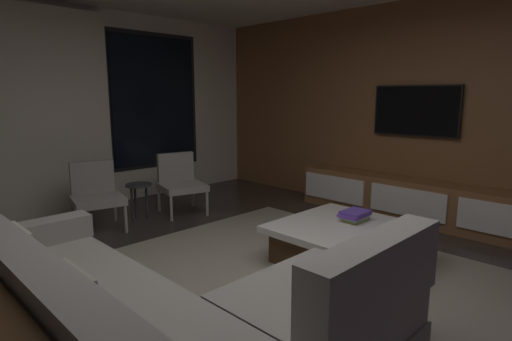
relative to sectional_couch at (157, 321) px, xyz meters
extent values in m
plane|color=#332B26|center=(0.98, 0.10, -0.29)|extent=(9.20, 9.20, 0.00)
cube|color=silver|center=(0.98, 3.76, 1.06)|extent=(6.60, 0.12, 2.70)
cube|color=black|center=(2.28, 3.70, 1.16)|extent=(1.52, 0.02, 2.02)
cube|color=black|center=(2.28, 3.68, 1.16)|extent=(1.40, 0.03, 1.90)
cube|color=beige|center=(0.43, 3.58, 1.01)|extent=(2.10, 0.12, 2.60)
cube|color=brown|center=(4.04, 0.10, 1.06)|extent=(0.12, 7.80, 2.70)
cube|color=gray|center=(1.33, 0.00, -0.28)|extent=(3.20, 3.80, 0.01)
cube|color=#9E9991|center=(-0.24, 0.23, 0.01)|extent=(0.86, 2.42, 0.24)
cube|color=#9E9991|center=(-0.59, 0.23, 0.33)|extent=(0.20, 2.50, 0.40)
cube|color=#9E9991|center=(-0.24, 1.38, 0.22)|extent=(0.90, 0.20, 0.18)
cube|color=gray|center=(0.74, -0.57, -0.20)|extent=(1.10, 0.90, 0.18)
cube|color=#9E9991|center=(0.74, -0.57, 0.01)|extent=(1.07, 0.86, 0.24)
cube|color=#9E9991|center=(0.74, -0.92, 0.33)|extent=(1.10, 0.20, 0.40)
cube|color=beige|center=(-0.47, 0.78, 0.29)|extent=(0.10, 0.36, 0.36)
cube|color=#B2A893|center=(-0.47, -0.07, 0.29)|extent=(0.10, 0.36, 0.36)
cube|color=#432B16|center=(2.03, 0.09, -0.14)|extent=(1.00, 1.00, 0.30)
cube|color=white|center=(2.03, 0.09, 0.04)|extent=(1.16, 1.16, 0.06)
cube|color=#AEB23E|center=(2.22, 0.10, 0.08)|extent=(0.21, 0.15, 0.03)
cube|color=#82A5A6|center=(2.22, 0.11, 0.11)|extent=(0.24, 0.19, 0.02)
cube|color=purple|center=(2.23, 0.12, 0.13)|extent=(0.30, 0.20, 0.02)
cube|color=#593EA7|center=(2.23, 0.11, 0.15)|extent=(0.27, 0.21, 0.03)
cylinder|color=#B2ADA0|center=(2.09, 2.21, -0.11)|extent=(0.04, 0.04, 0.36)
cylinder|color=#B2ADA0|center=(1.62, 2.33, -0.11)|extent=(0.04, 0.04, 0.36)
cylinder|color=#B2ADA0|center=(2.22, 2.69, -0.11)|extent=(0.04, 0.04, 0.36)
cylinder|color=#B2ADA0|center=(1.75, 2.81, -0.11)|extent=(0.04, 0.04, 0.36)
cube|color=#9E9991|center=(1.92, 2.51, 0.07)|extent=(0.67, 0.68, 0.08)
cube|color=#9E9991|center=(1.98, 2.74, 0.30)|extent=(0.49, 0.20, 0.38)
cylinder|color=#B2ADA0|center=(1.01, 2.32, -0.11)|extent=(0.04, 0.04, 0.36)
cylinder|color=#B2ADA0|center=(0.55, 2.43, -0.11)|extent=(0.04, 0.04, 0.36)
cylinder|color=#B2ADA0|center=(1.13, 2.81, -0.11)|extent=(0.04, 0.04, 0.36)
cylinder|color=#B2ADA0|center=(0.66, 2.92, -0.11)|extent=(0.04, 0.04, 0.36)
cube|color=#9E9991|center=(0.84, 2.62, 0.07)|extent=(0.65, 0.67, 0.08)
cube|color=#9E9991|center=(0.89, 2.85, 0.30)|extent=(0.49, 0.19, 0.38)
cylinder|color=#333338|center=(1.28, 2.65, -0.06)|extent=(0.03, 0.03, 0.46)
cylinder|color=#333338|center=(1.48, 2.65, -0.06)|extent=(0.03, 0.03, 0.46)
cylinder|color=#333338|center=(1.38, 2.75, -0.06)|extent=(0.03, 0.03, 0.46)
cylinder|color=#333338|center=(1.38, 2.65, 0.16)|extent=(0.32, 0.32, 0.02)
cube|color=brown|center=(3.76, 0.20, -0.03)|extent=(0.44, 3.10, 0.52)
cube|color=white|center=(3.52, -0.84, 0.00)|extent=(0.02, 0.93, 0.33)
cube|color=white|center=(3.52, 0.20, 0.00)|extent=(0.02, 0.93, 0.33)
cube|color=white|center=(3.52, 1.25, 0.00)|extent=(0.02, 0.93, 0.33)
cube|color=#352214|center=(3.71, -0.65, -0.17)|extent=(0.33, 0.68, 0.19)
cube|color=#A59EC0|center=(3.71, -0.83, -0.18)|extent=(0.03, 0.04, 0.17)
cube|color=#B3A094|center=(3.71, -0.76, -0.17)|extent=(0.03, 0.04, 0.19)
cube|color=tan|center=(3.71, -0.68, -0.17)|extent=(0.03, 0.04, 0.19)
cube|color=#89BD4E|center=(3.71, -0.61, -0.18)|extent=(0.03, 0.04, 0.16)
cube|color=#5DBEB3|center=(3.71, -0.54, -0.19)|extent=(0.03, 0.04, 0.15)
cube|color=#914957|center=(3.71, -0.46, -0.18)|extent=(0.03, 0.04, 0.18)
cube|color=#B597D0|center=(3.71, -0.39, -0.19)|extent=(0.03, 0.04, 0.15)
cube|color=black|center=(3.93, 0.35, 1.06)|extent=(0.04, 1.08, 0.63)
cube|color=black|center=(3.93, 0.35, 1.06)|extent=(0.05, 1.04, 0.59)
camera|label=1|loc=(-1.11, -1.90, 1.25)|focal=28.94mm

